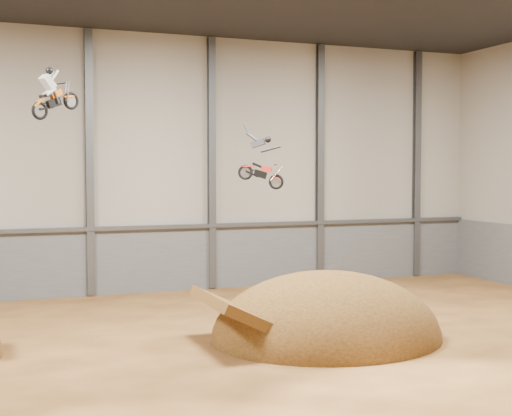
{
  "coord_description": "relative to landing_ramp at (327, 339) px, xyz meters",
  "views": [
    {
      "loc": [
        -8.46,
        -23.07,
        6.6
      ],
      "look_at": [
        1.86,
        4.0,
        5.08
      ],
      "focal_mm": 50.0,
      "sensor_mm": 36.0,
      "label": 1
    }
  ],
  "objects": [
    {
      "name": "fmx_rider_a",
      "position": [
        -9.85,
        2.82,
        9.67
      ],
      "size": [
        2.66,
        2.0,
        2.48
      ],
      "primitive_type": null,
      "rotation": [
        0.0,
        -0.33,
        0.52
      ],
      "color": "#DE5E0A"
    },
    {
      "name": "back_wall",
      "position": [
        -4.01,
        13.16,
        7.0
      ],
      "size": [
        40.0,
        0.1,
        14.0
      ],
      "primitive_type": "cube",
      "color": "#A0998D",
      "rests_on": "ground"
    },
    {
      "name": "fmx_rider_b",
      "position": [
        -1.9,
        2.52,
        7.16
      ],
      "size": [
        3.07,
        2.24,
        2.88
      ],
      "primitive_type": null,
      "rotation": [
        0.0,
        0.29,
        -0.54
      ],
      "color": "red"
    },
    {
      "name": "steel_rail",
      "position": [
        -4.01,
        12.91,
        3.55
      ],
      "size": [
        39.8,
        0.35,
        0.2
      ],
      "primitive_type": "cube",
      "color": "#47494F",
      "rests_on": "lower_band_back"
    },
    {
      "name": "steel_column_2",
      "position": [
        -7.34,
        12.96,
        7.0
      ],
      "size": [
        0.4,
        0.36,
        13.9
      ],
      "primitive_type": "cube",
      "color": "#47494F",
      "rests_on": "ground"
    },
    {
      "name": "floor",
      "position": [
        -4.01,
        -1.84,
        0.0
      ],
      "size": [
        40.0,
        40.0,
        0.0
      ],
      "primitive_type": "plane",
      "color": "#553316",
      "rests_on": "ground"
    },
    {
      "name": "lower_band_back",
      "position": [
        -4.01,
        13.06,
        1.75
      ],
      "size": [
        39.8,
        0.18,
        3.5
      ],
      "primitive_type": "cube",
      "color": "slate",
      "rests_on": "ground"
    },
    {
      "name": "landing_ramp",
      "position": [
        0.0,
        0.0,
        0.0
      ],
      "size": [
        9.23,
        8.16,
        5.32
      ],
      "primitive_type": "ellipsoid",
      "color": "#412810",
      "rests_on": "ground"
    },
    {
      "name": "steel_column_5",
      "position": [
        12.66,
        12.96,
        7.0
      ],
      "size": [
        0.4,
        0.36,
        13.9
      ],
      "primitive_type": "cube",
      "color": "#47494F",
      "rests_on": "ground"
    },
    {
      "name": "steel_column_3",
      "position": [
        -0.67,
        12.96,
        7.0
      ],
      "size": [
        0.4,
        0.36,
        13.9
      ],
      "primitive_type": "cube",
      "color": "#47494F",
      "rests_on": "ground"
    },
    {
      "name": "steel_column_4",
      "position": [
        5.99,
        12.96,
        7.0
      ],
      "size": [
        0.4,
        0.36,
        13.9
      ],
      "primitive_type": "cube",
      "color": "#47494F",
      "rests_on": "ground"
    }
  ]
}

